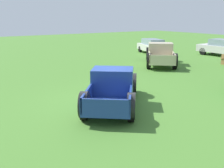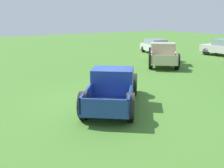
% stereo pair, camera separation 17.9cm
% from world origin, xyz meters
% --- Properties ---
extents(ground_plane, '(80.00, 80.00, 0.00)m').
position_xyz_m(ground_plane, '(0.00, 0.00, 0.00)').
color(ground_plane, '#477A2D').
extents(pickup_truck_foreground, '(4.75, 4.32, 1.46)m').
position_xyz_m(pickup_truck_foreground, '(0.28, 0.17, 0.70)').
color(pickup_truck_foreground, navy).
rests_on(pickup_truck_foreground, ground_plane).
extents(pickup_truck_behind_right, '(5.04, 4.65, 1.56)m').
position_xyz_m(pickup_truck_behind_right, '(-5.63, 8.36, 0.74)').
color(pickup_truck_behind_right, '#C6B793').
rests_on(pickup_truck_behind_right, ground_plane).
extents(sedan_distant_b, '(4.30, 2.75, 1.33)m').
position_xyz_m(sedan_distant_b, '(-10.23, 11.80, 0.70)').
color(sedan_distant_b, silver).
rests_on(sedan_distant_b, ground_plane).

